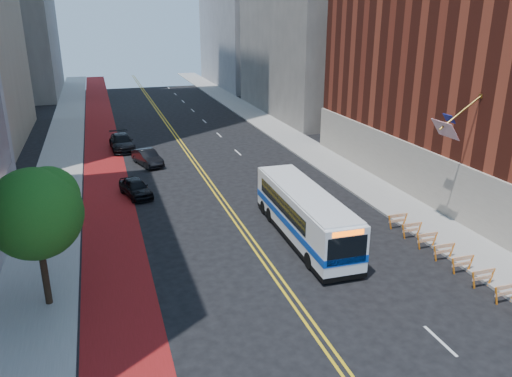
{
  "coord_description": "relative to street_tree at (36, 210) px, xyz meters",
  "views": [
    {
      "loc": [
        -8.14,
        -16.69,
        13.24
      ],
      "look_at": [
        -0.29,
        8.0,
        4.1
      ],
      "focal_mm": 35.0,
      "sensor_mm": 36.0,
      "label": 1
    }
  ],
  "objects": [
    {
      "name": "car_c",
      "position": [
        5.05,
        28.58,
        -4.13
      ],
      "size": [
        2.52,
        5.53,
        1.57
      ],
      "primitive_type": "imported",
      "rotation": [
        0.0,
        0.0,
        0.06
      ],
      "color": "black",
      "rests_on": "ground"
    },
    {
      "name": "sidewalk_left",
      "position": [
        -0.76,
        23.96,
        -4.84
      ],
      "size": [
        4.0,
        140.0,
        0.15
      ],
      "primitive_type": "cube",
      "color": "gray",
      "rests_on": "ground"
    },
    {
      "name": "sidewalk_right",
      "position": [
        23.24,
        23.96,
        -4.84
      ],
      "size": [
        4.0,
        140.0,
        0.15
      ],
      "primitive_type": "cube",
      "color": "gray",
      "rests_on": "ground"
    },
    {
      "name": "ground",
      "position": [
        11.24,
        -6.04,
        -4.91
      ],
      "size": [
        160.0,
        160.0,
        0.0
      ],
      "primitive_type": "plane",
      "color": "black",
      "rests_on": "ground"
    },
    {
      "name": "lane_dashes",
      "position": [
        16.04,
        31.96,
        -4.9
      ],
      "size": [
        0.14,
        98.2,
        0.01
      ],
      "color": "silver",
      "rests_on": "ground"
    },
    {
      "name": "center_line_inner",
      "position": [
        11.06,
        23.96,
        -4.91
      ],
      "size": [
        0.14,
        140.0,
        0.01
      ],
      "primitive_type": "cube",
      "color": "gold",
      "rests_on": "ground"
    },
    {
      "name": "bus_lane_paint",
      "position": [
        3.14,
        23.96,
        -4.91
      ],
      "size": [
        3.6,
        140.0,
        0.01
      ],
      "primitive_type": "cube",
      "color": "maroon",
      "rests_on": "ground"
    },
    {
      "name": "street_tree",
      "position": [
        0.0,
        0.0,
        0.0
      ],
      "size": [
        4.2,
        4.2,
        6.7
      ],
      "color": "black",
      "rests_on": "sidewalk_left"
    },
    {
      "name": "transit_bus",
      "position": [
        14.46,
        3.32,
        -3.26
      ],
      "size": [
        2.72,
        11.54,
        3.16
      ],
      "rotation": [
        0.0,
        0.0,
        -0.02
      ],
      "color": "silver",
      "rests_on": "ground"
    },
    {
      "name": "construction_barriers",
      "position": [
        20.84,
        -2.62,
        -4.24
      ],
      "size": [
        1.42,
        10.91,
        1.0
      ],
      "color": "orange",
      "rests_on": "ground"
    },
    {
      "name": "car_a",
      "position": [
        5.21,
        14.14,
        -4.22
      ],
      "size": [
        2.64,
        4.34,
        1.38
      ],
      "primitive_type": "imported",
      "rotation": [
        0.0,
        0.0,
        0.27
      ],
      "color": "black",
      "rests_on": "ground"
    },
    {
      "name": "car_b",
      "position": [
        6.95,
        22.25,
        -4.19
      ],
      "size": [
        2.69,
        4.62,
        1.44
      ],
      "primitive_type": "imported",
      "rotation": [
        0.0,
        0.0,
        0.29
      ],
      "color": "black",
      "rests_on": "ground"
    },
    {
      "name": "center_line_outer",
      "position": [
        11.42,
        23.96,
        -4.91
      ],
      "size": [
        0.14,
        140.0,
        0.01
      ],
      "primitive_type": "cube",
      "color": "gold",
      "rests_on": "ground"
    }
  ]
}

